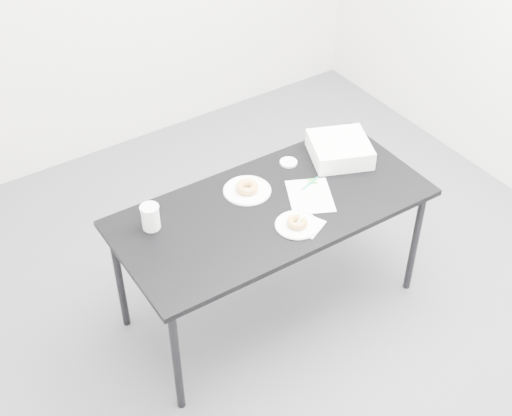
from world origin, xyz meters
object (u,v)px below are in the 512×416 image
pen (310,183)px  bakery_box (340,149)px  scorecard (310,196)px  table (272,214)px  plate_far (247,191)px  donut_far (247,187)px  plate_near (297,225)px  coffee_cup (150,217)px  donut_near (297,222)px

pen → bakery_box: bearing=4.0°
bakery_box → scorecard: bearing=-128.8°
bakery_box → table: bearing=-143.1°
plate_far → donut_far: size_ratio=2.13×
plate_near → donut_far: (-0.05, 0.36, 0.02)m
coffee_cup → bakery_box: size_ratio=0.43×
donut_near → plate_far: donut_near is taller
scorecard → pen: pen is taller
table → bakery_box: bakery_box is taller
pen → plate_near: pen is taller
pen → plate_near: size_ratio=0.60×
donut_far → scorecard: bearing=-40.7°
plate_near → donut_far: size_ratio=1.85×
table → plate_far: size_ratio=6.53×
plate_near → coffee_cup: 0.71m
plate_far → bakery_box: size_ratio=0.80×
table → pen: pen is taller
pen → plate_far: pen is taller
bakery_box → donut_near: bearing=-125.2°
plate_far → donut_far: 0.02m
donut_near → pen: bearing=42.2°
scorecard → bakery_box: (0.34, 0.18, 0.05)m
donut_far → coffee_cup: bearing=177.9°
pen → coffee_cup: 0.86m
scorecard → plate_near: bearing=-115.9°
coffee_cup → donut_near: bearing=-32.6°
table → plate_near: bearing=-85.8°
plate_far → coffee_cup: size_ratio=1.88×
table → scorecard: 0.22m
table → scorecard: scorecard is taller
plate_near → donut_near: size_ratio=2.13×
donut_near → plate_near: bearing=0.0°
table → bakery_box: size_ratio=5.24×
coffee_cup → scorecard: bearing=-16.4°
plate_near → donut_near: bearing=0.0°
plate_near → pen: bearing=42.2°
coffee_cup → table: bearing=-17.7°
pen → plate_far: (-0.31, 0.13, -0.00)m
donut_far → bakery_box: (0.58, -0.03, 0.03)m
donut_near → bakery_box: 0.62m
plate_far → coffee_cup: (-0.54, 0.02, 0.06)m
scorecard → donut_near: (-0.19, -0.15, 0.02)m
coffee_cup → plate_near: bearing=-32.6°
plate_near → plate_far: size_ratio=0.87×
table → plate_near: plate_near is taller
plate_near → donut_far: donut_far is taller
scorecard → donut_near: size_ratio=2.75×
plate_far → donut_near: bearing=-81.4°
plate_near → donut_far: bearing=98.6°
plate_near → plate_far: bearing=98.6°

